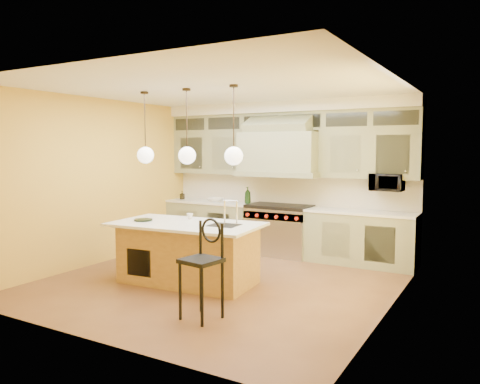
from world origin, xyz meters
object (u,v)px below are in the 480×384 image
Objects in this scene: range at (279,229)px; kitchen_island at (188,252)px; microwave at (387,182)px; counter_stool at (203,262)px.

kitchen_island is (-0.39, -2.40, -0.01)m from range.
microwave is (1.95, 0.11, 0.96)m from range.
counter_stool is at bearing -79.75° from range.
range is at bearing 75.89° from kitchen_island.
range is 2.21× the size of microwave.
kitchen_island is 1.53m from counter_stool.
range is at bearing 109.35° from counter_stool.
microwave reaches higher than range.
kitchen_island reaches higher than counter_stool.
kitchen_island is at bearing -99.35° from range.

